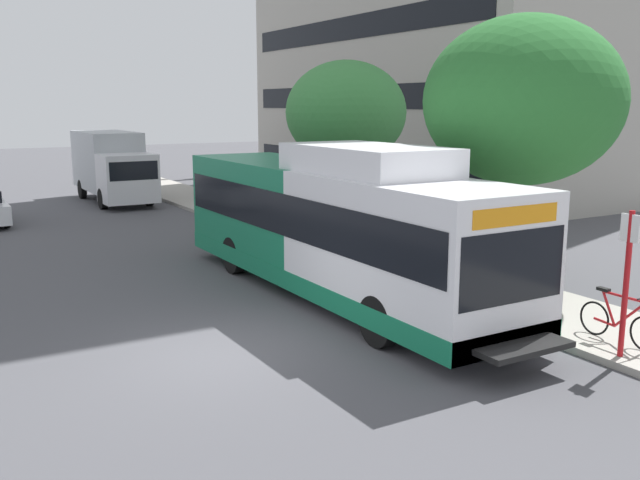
{
  "coord_description": "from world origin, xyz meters",
  "views": [
    {
      "loc": [
        -4.67,
        -11.41,
        4.51
      ],
      "look_at": [
        2.9,
        1.44,
        1.6
      ],
      "focal_mm": 39.03,
      "sensor_mm": 36.0,
      "label": 1
    }
  ],
  "objects_px": {
    "bicycle_parked": "(620,321)",
    "street_tree_near_stop": "(523,101)",
    "street_tree_mid_block": "(346,113)",
    "box_truck_background": "(112,165)",
    "transit_bus": "(333,226)",
    "bus_stop_sign_pole": "(627,273)"
  },
  "relations": [
    {
      "from": "street_tree_near_stop",
      "to": "transit_bus",
      "type": "bearing_deg",
      "value": 154.44
    },
    {
      "from": "bicycle_parked",
      "to": "street_tree_near_stop",
      "type": "distance_m",
      "value": 5.86
    },
    {
      "from": "transit_bus",
      "to": "street_tree_near_stop",
      "type": "distance_m",
      "value": 5.3
    },
    {
      "from": "transit_bus",
      "to": "box_truck_background",
      "type": "height_order",
      "value": "transit_bus"
    },
    {
      "from": "street_tree_mid_block",
      "to": "box_truck_background",
      "type": "bearing_deg",
      "value": 109.66
    },
    {
      "from": "bicycle_parked",
      "to": "street_tree_mid_block",
      "type": "bearing_deg",
      "value": 81.87
    },
    {
      "from": "bicycle_parked",
      "to": "street_tree_mid_block",
      "type": "distance_m",
      "value": 12.88
    },
    {
      "from": "bus_stop_sign_pole",
      "to": "street_tree_mid_block",
      "type": "bearing_deg",
      "value": 79.63
    },
    {
      "from": "bus_stop_sign_pole",
      "to": "box_truck_background",
      "type": "xyz_separation_m",
      "value": [
        -2.34,
        25.72,
        0.09
      ]
    },
    {
      "from": "street_tree_mid_block",
      "to": "box_truck_background",
      "type": "distance_m",
      "value": 14.07
    },
    {
      "from": "bus_stop_sign_pole",
      "to": "bicycle_parked",
      "type": "height_order",
      "value": "bus_stop_sign_pole"
    },
    {
      "from": "bicycle_parked",
      "to": "street_tree_near_stop",
      "type": "xyz_separation_m",
      "value": [
        1.41,
        4.03,
        4.03
      ]
    },
    {
      "from": "bus_stop_sign_pole",
      "to": "street_tree_mid_block",
      "type": "xyz_separation_m",
      "value": [
        2.32,
        12.68,
        2.59
      ]
    },
    {
      "from": "street_tree_near_stop",
      "to": "street_tree_mid_block",
      "type": "bearing_deg",
      "value": 87.66
    },
    {
      "from": "bus_stop_sign_pole",
      "to": "street_tree_near_stop",
      "type": "xyz_separation_m",
      "value": [
        1.99,
        4.49,
        2.94
      ]
    },
    {
      "from": "bicycle_parked",
      "to": "box_truck_background",
      "type": "xyz_separation_m",
      "value": [
        -2.91,
        25.26,
        1.18
      ]
    },
    {
      "from": "bicycle_parked",
      "to": "transit_bus",
      "type": "bearing_deg",
      "value": 113.63
    },
    {
      "from": "street_tree_near_stop",
      "to": "street_tree_mid_block",
      "type": "distance_m",
      "value": 8.2
    },
    {
      "from": "transit_bus",
      "to": "bus_stop_sign_pole",
      "type": "distance_m",
      "value": 6.72
    },
    {
      "from": "box_truck_background",
      "to": "street_tree_near_stop",
      "type": "bearing_deg",
      "value": -78.49
    },
    {
      "from": "street_tree_near_stop",
      "to": "box_truck_background",
      "type": "height_order",
      "value": "street_tree_near_stop"
    },
    {
      "from": "bus_stop_sign_pole",
      "to": "street_tree_near_stop",
      "type": "bearing_deg",
      "value": 66.14
    }
  ]
}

